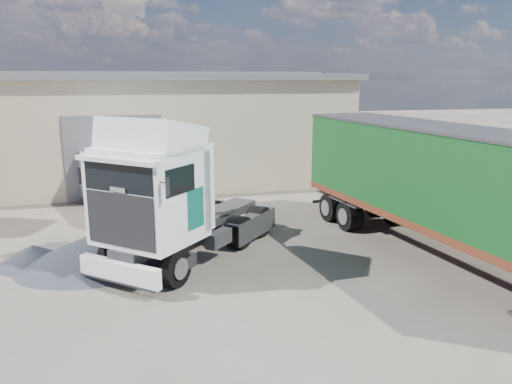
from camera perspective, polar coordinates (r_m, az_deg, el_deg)
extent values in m
plane|color=#2B2923|center=(12.68, -7.56, -11.06)|extent=(120.00, 120.00, 0.00)
cube|color=beige|center=(28.08, -23.77, 6.52)|extent=(30.00, 12.00, 5.00)
cube|color=slate|center=(27.96, -24.27, 11.91)|extent=(30.60, 12.60, 0.30)
cube|color=slate|center=(21.79, -15.85, 3.69)|extent=(4.00, 0.08, 3.60)
cube|color=slate|center=(27.96, -24.31, 12.32)|extent=(30.60, 0.40, 0.15)
cube|color=maroon|center=(21.95, 21.73, 1.86)|extent=(0.35, 26.00, 2.50)
cylinder|color=black|center=(13.35, -12.69, -7.69)|extent=(2.40, 2.28, 1.00)
cylinder|color=black|center=(15.84, -4.95, -4.09)|extent=(2.43, 2.32, 1.00)
cylinder|color=black|center=(16.92, -2.53, -2.94)|extent=(2.43, 2.32, 1.00)
cube|color=#2D2D30|center=(14.92, -7.13, -3.83)|extent=(4.76, 5.21, 0.28)
cube|color=silver|center=(12.73, -15.33, -8.79)|extent=(1.95, 1.77, 0.52)
cube|color=silver|center=(13.11, -12.12, -0.52)|extent=(3.20, 3.18, 2.31)
cube|color=black|center=(12.42, -15.24, -3.13)|extent=(1.59, 1.42, 1.32)
cube|color=black|center=(12.19, -15.46, 1.57)|extent=(1.62, 1.44, 0.71)
cube|color=silver|center=(13.00, -11.89, 6.02)|extent=(2.96, 2.92, 1.16)
cube|color=#0B4F3F|center=(14.21, -14.76, -0.69)|extent=(0.48, 0.54, 1.04)
cube|color=#0B4F3F|center=(12.76, -6.89, -1.89)|extent=(0.48, 0.54, 1.04)
cylinder|color=#2D2D30|center=(15.84, -4.62, -2.03)|extent=(1.46, 1.46, 0.11)
cylinder|color=black|center=(18.40, 12.21, -1.90)|extent=(2.53, 1.31, 1.01)
cube|color=#2D2D30|center=(15.37, 20.11, -4.02)|extent=(2.23, 11.39, 0.33)
cube|color=#522612|center=(15.29, 20.20, -2.89)|extent=(3.83, 11.60, 0.23)
cube|color=black|center=(14.99, 20.60, 2.07)|extent=(3.83, 11.60, 2.47)
cube|color=#2D2D30|center=(14.83, 20.99, 6.82)|extent=(3.89, 11.66, 0.08)
cylinder|color=black|center=(18.36, -12.86, -2.38)|extent=(2.31, 1.42, 0.75)
cylinder|color=black|center=(21.73, -16.17, -0.19)|extent=(2.31, 1.42, 0.75)
cube|color=silver|center=(19.86, -14.79, 1.11)|extent=(3.75, 5.66, 1.94)
cube|color=silver|center=(17.86, -12.60, -0.27)|extent=(2.33, 1.66, 1.25)
cube|color=black|center=(17.94, -12.96, 1.82)|extent=(1.91, 0.74, 0.68)
cone|color=black|center=(14.76, -17.76, -6.13)|extent=(5.08, 5.08, 0.92)
cone|color=black|center=(14.20, -10.61, -7.47)|extent=(1.90, 1.90, 0.46)
cone|color=black|center=(15.49, -24.12, -6.49)|extent=(2.33, 2.33, 0.55)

